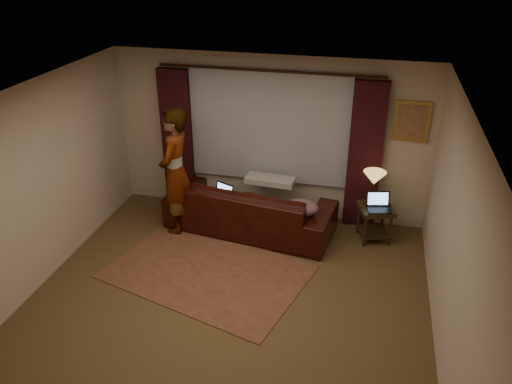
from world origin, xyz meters
TOP-DOWN VIEW (x-y plane):
  - floor at (0.00, 0.00)m, footprint 5.00×5.00m
  - ceiling at (0.00, 0.00)m, footprint 5.00×5.00m
  - wall_back at (0.00, 2.50)m, footprint 5.00×0.02m
  - wall_left at (-2.50, 0.00)m, footprint 0.02×5.00m
  - wall_right at (2.50, 0.00)m, footprint 0.02×5.00m
  - sheer_curtain at (0.00, 2.44)m, footprint 2.50×0.05m
  - drape_left at (-1.50, 2.39)m, footprint 0.50×0.14m
  - drape_right at (1.50, 2.39)m, footprint 0.50×0.14m
  - curtain_rod at (0.00, 2.39)m, footprint 0.04×0.04m
  - picture_frame at (2.10, 2.47)m, footprint 0.50×0.04m
  - sofa at (-0.15, 1.84)m, footprint 2.69×1.43m
  - throw_blanket at (0.10, 2.10)m, footprint 0.77×0.35m
  - clothing_pile at (0.69, 1.58)m, footprint 0.56×0.47m
  - laptop_sofa at (-0.60, 1.70)m, footprint 0.44×0.45m
  - area_rug at (-0.44, 0.58)m, footprint 2.97×2.37m
  - end_table at (1.74, 1.98)m, footprint 0.61×0.61m
  - tiffany_lamp at (1.67, 2.05)m, footprint 0.44×0.44m
  - laptop_table at (1.78, 1.89)m, footprint 0.41×0.43m
  - person at (-1.24, 1.59)m, footprint 0.60×0.60m

SIDE VIEW (x-z plane):
  - floor at x=0.00m, z-range -0.01..0.00m
  - area_rug at x=-0.44m, z-range 0.00..0.01m
  - end_table at x=1.74m, z-range 0.00..0.56m
  - sofa at x=-0.15m, z-range 0.00..1.04m
  - clothing_pile at x=0.69m, z-range 0.52..0.73m
  - laptop_sofa at x=-0.60m, z-range 0.52..0.75m
  - laptop_table at x=1.78m, z-range 0.56..0.80m
  - tiffany_lamp at x=1.67m, z-range 0.56..1.09m
  - person at x=-1.24m, z-range 0.00..1.97m
  - throw_blanket at x=0.10m, z-range 0.99..1.08m
  - drape_left at x=-1.50m, z-range 0.03..2.33m
  - drape_right at x=1.50m, z-range 0.03..2.33m
  - wall_back at x=0.00m, z-range 0.00..2.60m
  - wall_left at x=-2.50m, z-range 0.00..2.60m
  - wall_right at x=2.50m, z-range 0.00..2.60m
  - sheer_curtain at x=0.00m, z-range 0.60..2.40m
  - picture_frame at x=2.10m, z-range 1.45..2.05m
  - curtain_rod at x=0.00m, z-range 0.68..4.08m
  - ceiling at x=0.00m, z-range 2.59..2.61m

